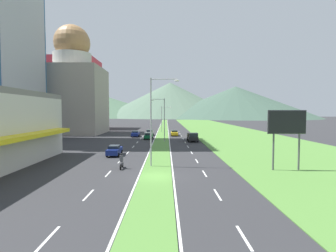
% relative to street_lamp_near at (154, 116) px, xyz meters
% --- Properties ---
extents(ground_plane, '(600.00, 600.00, 0.00)m').
position_rel_street_lamp_near_xyz_m(ground_plane, '(0.42, -4.96, -6.03)').
color(ground_plane, '#2D2D30').
extents(grass_median, '(3.20, 240.00, 0.06)m').
position_rel_street_lamp_near_xyz_m(grass_median, '(0.42, 55.04, -6.00)').
color(grass_median, '#518438').
rests_on(grass_median, ground_plane).
extents(grass_verge_right, '(24.00, 240.00, 0.06)m').
position_rel_street_lamp_near_xyz_m(grass_verge_right, '(21.02, 55.04, -6.00)').
color(grass_verge_right, '#518438').
rests_on(grass_verge_right, ground_plane).
extents(lane_dash_left_1, '(0.16, 2.80, 0.01)m').
position_rel_street_lamp_near_xyz_m(lane_dash_left_1, '(-4.68, -17.84, -6.02)').
color(lane_dash_left_1, silver).
rests_on(lane_dash_left_1, ground_plane).
extents(lane_dash_left_2, '(0.16, 2.80, 0.01)m').
position_rel_street_lamp_near_xyz_m(lane_dash_left_2, '(-4.68, -10.73, -6.02)').
color(lane_dash_left_2, silver).
rests_on(lane_dash_left_2, ground_plane).
extents(lane_dash_left_3, '(0.16, 2.80, 0.01)m').
position_rel_street_lamp_near_xyz_m(lane_dash_left_3, '(-4.68, -3.62, -6.02)').
color(lane_dash_left_3, silver).
rests_on(lane_dash_left_3, ground_plane).
extents(lane_dash_left_4, '(0.16, 2.80, 0.01)m').
position_rel_street_lamp_near_xyz_m(lane_dash_left_4, '(-4.68, 3.49, -6.02)').
color(lane_dash_left_4, silver).
rests_on(lane_dash_left_4, ground_plane).
extents(lane_dash_left_5, '(0.16, 2.80, 0.01)m').
position_rel_street_lamp_near_xyz_m(lane_dash_left_5, '(-4.68, 10.61, -6.02)').
color(lane_dash_left_5, silver).
rests_on(lane_dash_left_5, ground_plane).
extents(lane_dash_left_6, '(0.16, 2.80, 0.01)m').
position_rel_street_lamp_near_xyz_m(lane_dash_left_6, '(-4.68, 17.72, -6.02)').
color(lane_dash_left_6, silver).
rests_on(lane_dash_left_6, ground_plane).
extents(lane_dash_left_7, '(0.16, 2.80, 0.01)m').
position_rel_street_lamp_near_xyz_m(lane_dash_left_7, '(-4.68, 24.83, -6.02)').
color(lane_dash_left_7, silver).
rests_on(lane_dash_left_7, ground_plane).
extents(lane_dash_left_8, '(0.16, 2.80, 0.01)m').
position_rel_street_lamp_near_xyz_m(lane_dash_left_8, '(-4.68, 31.94, -6.02)').
color(lane_dash_left_8, silver).
rests_on(lane_dash_left_8, ground_plane).
extents(lane_dash_left_9, '(0.16, 2.80, 0.01)m').
position_rel_street_lamp_near_xyz_m(lane_dash_left_9, '(-4.68, 39.06, -6.02)').
color(lane_dash_left_9, silver).
rests_on(lane_dash_left_9, ground_plane).
extents(lane_dash_left_10, '(0.16, 2.80, 0.01)m').
position_rel_street_lamp_near_xyz_m(lane_dash_left_10, '(-4.68, 46.17, -6.02)').
color(lane_dash_left_10, silver).
rests_on(lane_dash_left_10, ground_plane).
extents(lane_dash_left_11, '(0.16, 2.80, 0.01)m').
position_rel_street_lamp_near_xyz_m(lane_dash_left_11, '(-4.68, 53.28, -6.02)').
color(lane_dash_left_11, silver).
rests_on(lane_dash_left_11, ground_plane).
extents(lane_dash_right_1, '(0.16, 2.80, 0.01)m').
position_rel_street_lamp_near_xyz_m(lane_dash_right_1, '(5.52, -17.84, -6.02)').
color(lane_dash_right_1, silver).
rests_on(lane_dash_right_1, ground_plane).
extents(lane_dash_right_2, '(0.16, 2.80, 0.01)m').
position_rel_street_lamp_near_xyz_m(lane_dash_right_2, '(5.52, -10.73, -6.02)').
color(lane_dash_right_2, silver).
rests_on(lane_dash_right_2, ground_plane).
extents(lane_dash_right_3, '(0.16, 2.80, 0.01)m').
position_rel_street_lamp_near_xyz_m(lane_dash_right_3, '(5.52, -3.62, -6.02)').
color(lane_dash_right_3, silver).
rests_on(lane_dash_right_3, ground_plane).
extents(lane_dash_right_4, '(0.16, 2.80, 0.01)m').
position_rel_street_lamp_near_xyz_m(lane_dash_right_4, '(5.52, 3.49, -6.02)').
color(lane_dash_right_4, silver).
rests_on(lane_dash_right_4, ground_plane).
extents(lane_dash_right_5, '(0.16, 2.80, 0.01)m').
position_rel_street_lamp_near_xyz_m(lane_dash_right_5, '(5.52, 10.61, -6.02)').
color(lane_dash_right_5, silver).
rests_on(lane_dash_right_5, ground_plane).
extents(lane_dash_right_6, '(0.16, 2.80, 0.01)m').
position_rel_street_lamp_near_xyz_m(lane_dash_right_6, '(5.52, 17.72, -6.02)').
color(lane_dash_right_6, silver).
rests_on(lane_dash_right_6, ground_plane).
extents(lane_dash_right_7, '(0.16, 2.80, 0.01)m').
position_rel_street_lamp_near_xyz_m(lane_dash_right_7, '(5.52, 24.83, -6.02)').
color(lane_dash_right_7, silver).
rests_on(lane_dash_right_7, ground_plane).
extents(lane_dash_right_8, '(0.16, 2.80, 0.01)m').
position_rel_street_lamp_near_xyz_m(lane_dash_right_8, '(5.52, 31.94, -6.02)').
color(lane_dash_right_8, silver).
rests_on(lane_dash_right_8, ground_plane).
extents(lane_dash_right_9, '(0.16, 2.80, 0.01)m').
position_rel_street_lamp_near_xyz_m(lane_dash_right_9, '(5.52, 39.06, -6.02)').
color(lane_dash_right_9, silver).
rests_on(lane_dash_right_9, ground_plane).
extents(lane_dash_right_10, '(0.16, 2.80, 0.01)m').
position_rel_street_lamp_near_xyz_m(lane_dash_right_10, '(5.52, 46.17, -6.02)').
color(lane_dash_right_10, silver).
rests_on(lane_dash_right_10, ground_plane).
extents(lane_dash_right_11, '(0.16, 2.80, 0.01)m').
position_rel_street_lamp_near_xyz_m(lane_dash_right_11, '(5.52, 53.28, -6.02)').
color(lane_dash_right_11, silver).
rests_on(lane_dash_right_11, ground_plane).
extents(edge_line_median_left, '(0.16, 240.00, 0.01)m').
position_rel_street_lamp_near_xyz_m(edge_line_median_left, '(-1.33, 55.04, -6.02)').
color(edge_line_median_left, silver).
rests_on(edge_line_median_left, ground_plane).
extents(edge_line_median_right, '(0.16, 240.00, 0.01)m').
position_rel_street_lamp_near_xyz_m(edge_line_median_right, '(2.17, 55.04, -6.02)').
color(edge_line_median_right, silver).
rests_on(edge_line_median_right, ground_plane).
extents(domed_building, '(17.39, 17.39, 31.72)m').
position_rel_street_lamp_near_xyz_m(domed_building, '(-26.01, 47.42, 6.89)').
color(domed_building, '#9E9384').
rests_on(domed_building, ground_plane).
extents(midrise_colored, '(16.60, 16.60, 26.15)m').
position_rel_street_lamp_near_xyz_m(midrise_colored, '(-32.93, 69.41, 7.05)').
color(midrise_colored, '#D83847').
rests_on(midrise_colored, ground_plane).
extents(hill_far_left, '(172.78, 172.78, 27.41)m').
position_rel_street_lamp_near_xyz_m(hill_far_left, '(-79.62, 280.00, 7.67)').
color(hill_far_left, '#47664C').
rests_on(hill_far_left, ground_plane).
extents(hill_far_center, '(151.80, 151.80, 38.09)m').
position_rel_street_lamp_near_xyz_m(hill_far_center, '(5.97, 261.42, 13.02)').
color(hill_far_center, '#516B56').
rests_on(hill_far_center, ground_plane).
extents(hill_far_right, '(158.14, 158.14, 31.40)m').
position_rel_street_lamp_near_xyz_m(hill_far_right, '(70.95, 234.61, 9.67)').
color(hill_far_right, '#3D5647').
rests_on(hill_far_right, ground_plane).
extents(street_lamp_near, '(3.41, 0.51, 10.52)m').
position_rel_street_lamp_near_xyz_m(street_lamp_near, '(0.00, 0.00, 0.00)').
color(street_lamp_near, '#99999E').
rests_on(street_lamp_near, ground_plane).
extents(street_lamp_mid, '(2.97, 0.41, 9.35)m').
position_rel_street_lamp_near_xyz_m(street_lamp_mid, '(0.77, 26.01, -0.65)').
color(street_lamp_mid, '#99999E').
rests_on(street_lamp_mid, ground_plane).
extents(street_lamp_far, '(3.18, 0.49, 8.08)m').
position_rel_street_lamp_near_xyz_m(street_lamp_far, '(0.43, 51.90, -1.29)').
color(street_lamp_far, '#99999E').
rests_on(street_lamp_far, ground_plane).
extents(billboard_roadside, '(4.28, 0.28, 6.74)m').
position_rel_street_lamp_near_xyz_m(billboard_roadside, '(14.79, -2.25, -1.01)').
color(billboard_roadside, '#4C4C51').
rests_on(billboard_roadside, ground_plane).
extents(car_0, '(1.95, 4.37, 1.53)m').
position_rel_street_lamp_near_xyz_m(car_0, '(-6.52, 37.10, -5.24)').
color(car_0, navy).
rests_on(car_0, ground_plane).
extents(car_1, '(1.92, 4.70, 1.49)m').
position_rel_street_lamp_near_xyz_m(car_1, '(3.67, 39.79, -5.27)').
color(car_1, yellow).
rests_on(car_1, ground_plane).
extents(car_2, '(1.86, 4.54, 1.54)m').
position_rel_street_lamp_near_xyz_m(car_2, '(-6.27, 7.99, -5.24)').
color(car_2, navy).
rests_on(car_2, ground_plane).
extents(car_3, '(2.03, 4.46, 1.50)m').
position_rel_street_lamp_near_xyz_m(car_3, '(-2.74, 31.49, -5.26)').
color(car_3, '#0C5128').
rests_on(car_3, ground_plane).
extents(car_4, '(1.96, 4.57, 1.56)m').
position_rel_street_lamp_near_xyz_m(car_4, '(-3.05, 40.94, -5.24)').
color(car_4, slate).
rests_on(car_4, ground_plane).
extents(pickup_truck_0, '(2.18, 5.40, 2.00)m').
position_rel_street_lamp_near_xyz_m(pickup_truck_0, '(7.23, 26.11, -5.05)').
color(pickup_truck_0, black).
rests_on(pickup_truck_0, ground_plane).
extents(motorcycle_rider, '(0.36, 2.00, 1.80)m').
position_rel_street_lamp_near_xyz_m(motorcycle_rider, '(-3.68, -1.13, -5.28)').
color(motorcycle_rider, black).
rests_on(motorcycle_rider, ground_plane).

